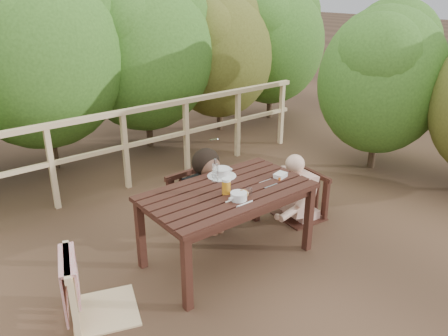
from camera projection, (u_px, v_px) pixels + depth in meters
ground at (227, 257)px, 4.24m from camera, size 60.00×60.00×0.00m
table at (227, 225)px, 4.11m from camera, size 1.50×0.85×0.70m
chair_left at (98, 256)px, 3.34m from camera, size 0.65×0.65×1.04m
chair_far at (197, 180)px, 4.67m from camera, size 0.52×0.52×1.00m
chair_right at (302, 178)px, 4.79m from camera, size 0.51×0.51×0.93m
woman at (195, 164)px, 4.62m from camera, size 0.58×0.70×1.35m
diner_right at (305, 164)px, 4.75m from camera, size 0.67×0.56×1.24m
railing at (125, 150)px, 5.49m from camera, size 5.60×0.10×1.01m
hedge_row at (103, 23)px, 6.05m from camera, size 6.60×1.60×3.80m
shrub_side at (442, 68)px, 5.41m from camera, size 1.40×2.20×2.90m
soup_near at (239, 197)px, 3.77m from camera, size 0.24×0.24×0.08m
soup_far at (222, 173)px, 4.24m from camera, size 0.28×0.28×0.09m
bread_roll at (241, 194)px, 3.82m from camera, size 0.14×0.10×0.08m
beer_glass at (226, 187)px, 3.87m from camera, size 0.08×0.08×0.15m
bottle at (215, 171)px, 4.08m from camera, size 0.06×0.06×0.24m
tumbler at (249, 192)px, 3.87m from camera, size 0.06×0.06×0.07m
butter_tub at (280, 176)px, 4.21m from camera, size 0.15×0.12×0.05m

